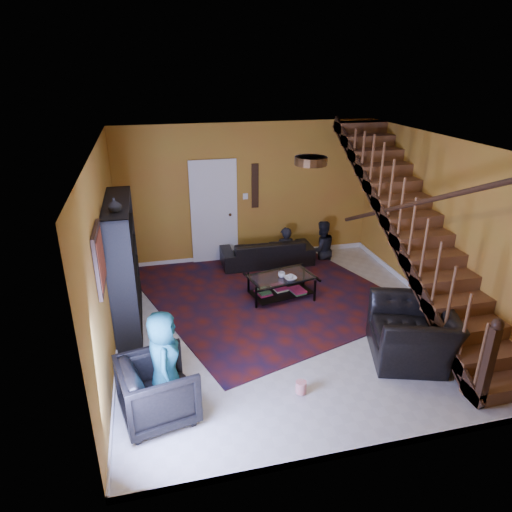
{
  "coord_description": "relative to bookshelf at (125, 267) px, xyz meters",
  "views": [
    {
      "loc": [
        -1.95,
        -6.02,
        3.83
      ],
      "look_at": [
        -0.39,
        0.4,
        1.03
      ],
      "focal_mm": 32.0,
      "sensor_mm": 36.0,
      "label": 1
    }
  ],
  "objects": [
    {
      "name": "sofa",
      "position": [
        2.7,
        1.7,
        -0.69
      ],
      "size": [
        1.87,
        0.76,
        0.54
      ],
      "primitive_type": "imported",
      "rotation": [
        0.0,
        0.0,
        3.12
      ],
      "color": "black",
      "rests_on": "floor"
    },
    {
      "name": "bowl",
      "position": [
        2.68,
        0.06,
        -0.52
      ],
      "size": [
        0.23,
        0.23,
        0.05
      ],
      "primitive_type": "imported",
      "rotation": [
        0.0,
        0.0,
        0.1
      ],
      "color": "#999999",
      "rests_on": "coffee_table"
    },
    {
      "name": "armchair_left",
      "position": [
        0.35,
        -2.26,
        -0.59
      ],
      "size": [
        0.98,
        0.96,
        0.76
      ],
      "primitive_type": "imported",
      "rotation": [
        0.0,
        0.0,
        1.78
      ],
      "color": "black",
      "rests_on": "floor"
    },
    {
      "name": "floor",
      "position": [
        2.4,
        -0.6,
        -0.96
      ],
      "size": [
        5.5,
        5.5,
        0.0
      ],
      "primitive_type": "plane",
      "color": "beige",
      "rests_on": "ground"
    },
    {
      "name": "person_adult_b",
      "position": [
        3.9,
        1.75,
        -0.78
      ],
      "size": [
        0.67,
        0.55,
        1.27
      ],
      "primitive_type": "imported",
      "rotation": [
        0.0,
        0.0,
        3.26
      ],
      "color": "black",
      "rests_on": "sofa"
    },
    {
      "name": "ceiling_fixture",
      "position": [
        2.4,
        -1.4,
        1.78
      ],
      "size": [
        0.4,
        0.4,
        0.1
      ],
      "primitive_type": "cylinder",
      "color": "#3F2814",
      "rests_on": "room"
    },
    {
      "name": "door",
      "position": [
        1.7,
        2.12,
        0.06
      ],
      "size": [
        0.82,
        0.05,
        2.05
      ],
      "primitive_type": "cube",
      "color": "silver",
      "rests_on": "floor"
    },
    {
      "name": "wall_hanging",
      "position": [
        2.55,
        2.13,
        0.59
      ],
      "size": [
        0.14,
        0.03,
        0.9
      ],
      "primitive_type": "cube",
      "color": "black",
      "rests_on": "room"
    },
    {
      "name": "person_adult_a",
      "position": [
        3.1,
        1.75,
        -0.81
      ],
      "size": [
        0.45,
        0.3,
        1.2
      ],
      "primitive_type": "imported",
      "rotation": [
        0.0,
        0.0,
        3.11
      ],
      "color": "black",
      "rests_on": "sofa"
    },
    {
      "name": "bookshelf",
      "position": [
        0.0,
        0.0,
        0.0
      ],
      "size": [
        0.35,
        1.8,
        2.0
      ],
      "color": "black",
      "rests_on": "floor"
    },
    {
      "name": "rug",
      "position": [
        2.31,
        0.64,
        -0.95
      ],
      "size": [
        4.95,
        5.3,
        0.02
      ],
      "primitive_type": "cube",
      "rotation": [
        0.0,
        0.0,
        0.31
      ],
      "color": "#4E140E",
      "rests_on": "floor"
    },
    {
      "name": "room",
      "position": [
        1.07,
        0.73,
        -0.91
      ],
      "size": [
        5.5,
        5.5,
        5.5
      ],
      "color": "#A27F24",
      "rests_on": "ground"
    },
    {
      "name": "cup_b",
      "position": [
        2.69,
        0.08,
        -0.5
      ],
      "size": [
        0.1,
        0.1,
        0.08
      ],
      "primitive_type": "imported",
      "rotation": [
        0.0,
        0.0,
        -0.15
      ],
      "color": "#999999",
      "rests_on": "coffee_table"
    },
    {
      "name": "staircase",
      "position": [
        4.53,
        -0.6,
        0.43
      ],
      "size": [
        0.95,
        5.02,
        3.18
      ],
      "color": "brown",
      "rests_on": "floor"
    },
    {
      "name": "armchair_right",
      "position": [
        3.84,
        -1.87,
        -0.58
      ],
      "size": [
        1.36,
        1.46,
        0.78
      ],
      "primitive_type": "imported",
      "rotation": [
        0.0,
        0.0,
        -1.88
      ],
      "color": "black",
      "rests_on": "floor"
    },
    {
      "name": "framed_picture",
      "position": [
        -0.17,
        -1.5,
        0.79
      ],
      "size": [
        0.04,
        0.74,
        0.74
      ],
      "primitive_type": "cube",
      "color": "maroon",
      "rests_on": "room"
    },
    {
      "name": "vase",
      "position": [
        -0.0,
        -0.5,
        1.13
      ],
      "size": [
        0.18,
        0.18,
        0.19
      ],
      "primitive_type": "imported",
      "color": "#999999",
      "rests_on": "bookshelf"
    },
    {
      "name": "popcorn_bucket",
      "position": [
        2.09,
        -2.28,
        -0.87
      ],
      "size": [
        0.15,
        0.15,
        0.16
      ],
      "primitive_type": "cylinder",
      "rotation": [
        0.0,
        0.0,
        0.09
      ],
      "color": "red",
      "rests_on": "rug"
    },
    {
      "name": "person_child",
      "position": [
        0.45,
        -2.06,
        -0.34
      ],
      "size": [
        0.43,
        0.63,
        1.26
      ],
      "primitive_type": "imported",
      "rotation": [
        0.0,
        0.0,
        1.52
      ],
      "color": "#175959",
      "rests_on": "armchair_left"
    },
    {
      "name": "coffee_table",
      "position": [
        2.57,
        0.23,
        -0.73
      ],
      "size": [
        1.21,
        0.87,
        0.42
      ],
      "rotation": [
        0.0,
        0.0,
        0.22
      ],
      "color": "black",
      "rests_on": "floor"
    },
    {
      "name": "cup_a",
      "position": [
        2.56,
        0.19,
        -0.5
      ],
      "size": [
        0.13,
        0.13,
        0.09
      ],
      "primitive_type": "imported",
      "rotation": [
        0.0,
        0.0,
        -0.05
      ],
      "color": "#999999",
      "rests_on": "coffee_table"
    }
  ]
}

